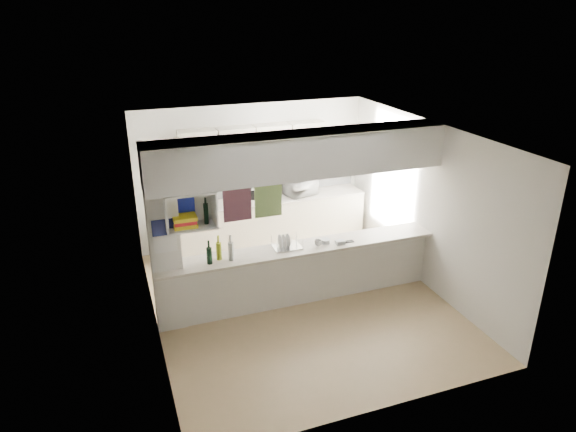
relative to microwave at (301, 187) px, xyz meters
name	(u,v)px	position (x,y,z in m)	size (l,w,h in m)	color
floor	(299,302)	(-0.83, -2.10, -1.07)	(4.80, 4.80, 0.00)	tan
ceiling	(301,133)	(-0.83, -2.10, 1.53)	(4.80, 4.80, 0.00)	white
wall_back	(253,175)	(-0.83, 0.30, 0.23)	(4.20, 4.20, 0.00)	silver
wall_left	(149,244)	(-2.93, -2.10, 0.23)	(4.80, 4.80, 0.00)	silver
wall_right	(426,205)	(1.27, -2.10, 0.23)	(4.80, 4.80, 0.00)	silver
servery_partition	(289,201)	(-1.00, -2.10, 0.59)	(4.20, 0.50, 2.60)	silver
cubby_shelf	(189,211)	(-2.40, -2.16, 0.64)	(0.65, 0.35, 0.50)	white
kitchen_run	(266,203)	(-0.67, 0.04, -0.25)	(3.60, 0.63, 2.24)	beige
microwave	(301,187)	(0.00, 0.00, 0.00)	(0.55, 0.38, 0.31)	white
bowl	(303,177)	(0.03, -0.01, 0.19)	(0.26, 0.26, 0.06)	#0D1791
dish_rack	(287,242)	(-1.01, -2.04, -0.07)	(0.41, 0.31, 0.22)	silver
cup	(318,243)	(-0.57, -2.17, -0.10)	(0.11, 0.11, 0.09)	white
wine_bottles	(220,252)	(-2.01, -2.14, -0.02)	(0.37, 0.15, 0.37)	black
plastic_tubs	(332,242)	(-0.34, -2.15, -0.12)	(0.49, 0.21, 0.07)	silver
utensil_jar	(253,195)	(-0.90, 0.05, -0.08)	(0.10, 0.10, 0.15)	black
knife_block	(275,191)	(-0.47, 0.08, -0.06)	(0.09, 0.07, 0.18)	brown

